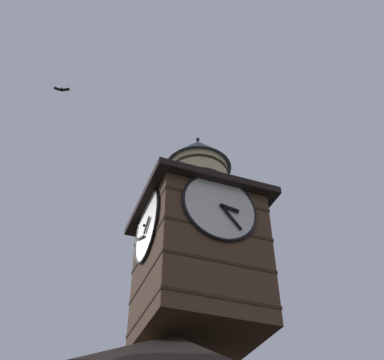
% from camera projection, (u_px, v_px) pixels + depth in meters
% --- Properties ---
extents(clock_tower, '(4.26, 4.26, 8.32)m').
position_uv_depth(clock_tower, '(198.00, 242.00, 16.35)').
color(clock_tower, brown).
rests_on(clock_tower, building_main).
extents(flying_bird_high, '(0.70, 0.30, 0.15)m').
position_uv_depth(flying_bird_high, '(62.00, 89.00, 21.71)').
color(flying_bird_high, black).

